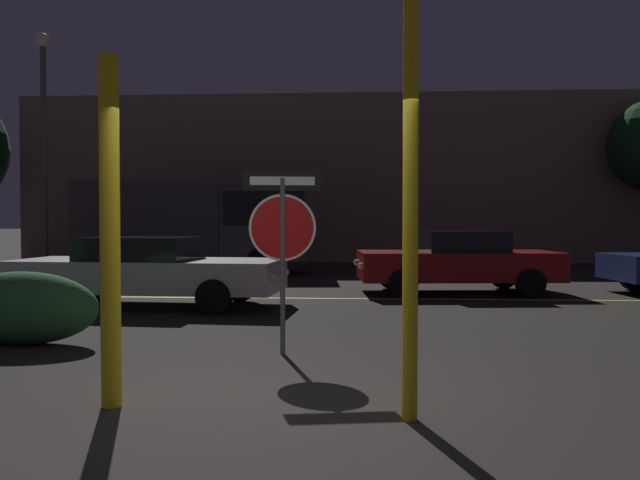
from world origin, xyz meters
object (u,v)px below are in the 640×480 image
at_px(passing_car_3, 458,261).
at_px(stop_sign, 283,226).
at_px(yellow_pole_left, 110,232).
at_px(yellow_pole_right, 411,198).
at_px(passing_car_2, 147,270).
at_px(hedge_bush_1, 22,308).
at_px(street_lamp, 44,122).
at_px(delivery_truck, 202,221).

bearing_deg(passing_car_3, stop_sign, 149.87).
distance_m(yellow_pole_left, yellow_pole_right, 2.50).
bearing_deg(passing_car_2, yellow_pole_right, 37.98).
bearing_deg(hedge_bush_1, street_lamp, 115.83).
bearing_deg(hedge_bush_1, passing_car_2, 83.90).
bearing_deg(passing_car_3, yellow_pole_left, 148.90).
xyz_separation_m(passing_car_2, delivery_truck, (-0.78, 7.19, 0.91)).
bearing_deg(yellow_pole_right, street_lamp, 126.24).
bearing_deg(passing_car_3, street_lamp, 63.86).
distance_m(delivery_truck, street_lamp, 5.61).
relative_size(passing_car_2, delivery_truck, 0.73).
distance_m(hedge_bush_1, delivery_truck, 10.87).
relative_size(yellow_pole_left, delivery_truck, 0.43).
relative_size(passing_car_2, passing_car_3, 1.14).
xyz_separation_m(stop_sign, delivery_truck, (-3.77, 11.18, 0.06)).
height_order(yellow_pole_right, delivery_truck, yellow_pole_right).
height_order(hedge_bush_1, street_lamp, street_lamp).
relative_size(yellow_pole_right, passing_car_3, 0.78).
height_order(yellow_pole_right, passing_car_2, yellow_pole_right).
bearing_deg(street_lamp, passing_car_2, -51.73).
relative_size(yellow_pole_left, hedge_bush_1, 1.48).
distance_m(yellow_pole_left, street_lamp, 15.37).
distance_m(stop_sign, delivery_truck, 11.80).
bearing_deg(yellow_pole_left, delivery_truck, 100.91).
height_order(yellow_pole_left, street_lamp, street_lamp).
distance_m(yellow_pole_left, delivery_truck, 13.58).
height_order(stop_sign, yellow_pole_right, yellow_pole_right).
bearing_deg(hedge_bush_1, yellow_pole_left, -49.31).
distance_m(yellow_pole_right, passing_car_2, 7.73).
xyz_separation_m(stop_sign, hedge_bush_1, (-3.37, 0.38, -1.04)).
xyz_separation_m(yellow_pole_right, passing_car_2, (-4.27, 6.35, -1.07)).
distance_m(hedge_bush_1, street_lamp, 12.50).
distance_m(yellow_pole_left, passing_car_2, 6.45).
xyz_separation_m(yellow_pole_left, yellow_pole_right, (2.48, -0.21, 0.26)).
relative_size(yellow_pole_right, delivery_truck, 0.50).
height_order(passing_car_3, street_lamp, street_lamp).
relative_size(yellow_pole_right, hedge_bush_1, 1.75).
bearing_deg(passing_car_3, delivery_truck, 50.70).
xyz_separation_m(stop_sign, passing_car_2, (-2.98, 4.00, -0.84)).
height_order(hedge_bush_1, delivery_truck, delivery_truck).
relative_size(yellow_pole_left, street_lamp, 0.41).
bearing_deg(street_lamp, yellow_pole_right, -53.76).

